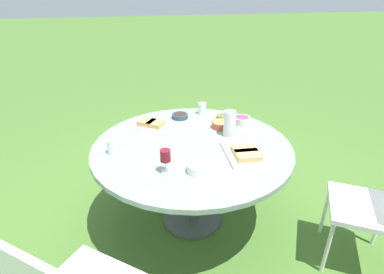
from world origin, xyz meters
The scene contains 14 objects.
ground_plane centered at (0.00, 0.00, 0.00)m, with size 40.00×40.00×0.00m, color #446B2B.
dining_table centered at (0.00, 0.00, 0.63)m, with size 1.46×1.46×0.71m.
chair_near_right centered at (-1.08, 0.69, 0.52)m, with size 0.59×0.60×0.89m.
water_pitcher centered at (-0.31, -0.08, 0.81)m, with size 0.10×0.09×0.20m.
wine_glass centered at (0.24, 0.33, 0.82)m, with size 0.07×0.07×0.16m.
platter_bread_main centered at (0.24, -0.35, 0.73)m, with size 0.40×0.36×0.06m.
platter_charcuterie centered at (-0.32, 0.24, 0.73)m, with size 0.28×0.39×0.06m.
bowl_fries centered at (-0.30, -0.23, 0.74)m, with size 0.15×0.15×0.05m.
bowl_salad centered at (-0.37, -0.39, 0.73)m, with size 0.11×0.11×0.04m.
bowl_olives centered at (-0.01, -0.50, 0.73)m, with size 0.14×0.14×0.04m.
bowl_dip_red centered at (-0.50, -0.27, 0.74)m, with size 0.14×0.14×0.06m.
bowl_dip_cream centered at (0.04, 0.37, 0.74)m, with size 0.14×0.14×0.06m.
cup_water_near centered at (0.57, 0.00, 0.76)m, with size 0.07×0.07×0.10m.
cup_water_far centered at (-0.22, -0.56, 0.76)m, with size 0.07×0.07×0.10m.
Camera 1 is at (0.44, 1.90, 1.75)m, focal length 28.00 mm.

